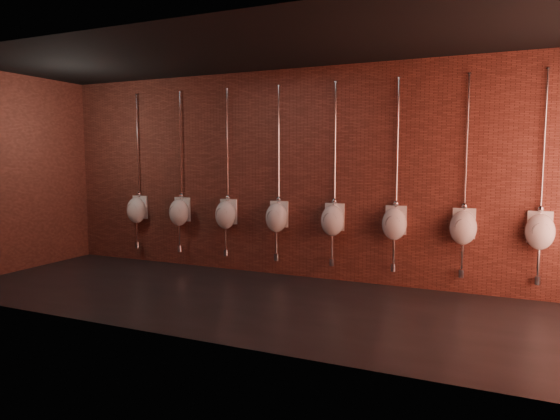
# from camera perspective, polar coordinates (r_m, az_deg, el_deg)

# --- Properties ---
(ground) EXTENTS (8.50, 8.50, 0.00)m
(ground) POSITION_cam_1_polar(r_m,az_deg,el_deg) (6.63, -3.60, -10.23)
(ground) COLOR black
(ground) RESTS_ON ground
(room_shell) EXTENTS (8.54, 3.04, 3.22)m
(room_shell) POSITION_cam_1_polar(r_m,az_deg,el_deg) (6.37, -3.72, 7.42)
(room_shell) COLOR black
(room_shell) RESTS_ON ground
(urinal_0) EXTENTS (0.36, 0.32, 2.71)m
(urinal_0) POSITION_cam_1_polar(r_m,az_deg,el_deg) (9.23, -16.06, 0.08)
(urinal_0) COLOR white
(urinal_0) RESTS_ON ground
(urinal_1) EXTENTS (0.36, 0.32, 2.71)m
(urinal_1) POSITION_cam_1_polar(r_m,az_deg,el_deg) (8.67, -11.44, -0.17)
(urinal_1) COLOR white
(urinal_1) RESTS_ON ground
(urinal_2) EXTENTS (0.36, 0.32, 2.71)m
(urinal_2) POSITION_cam_1_polar(r_m,az_deg,el_deg) (8.18, -6.22, -0.45)
(urinal_2) COLOR white
(urinal_2) RESTS_ON ground
(urinal_3) EXTENTS (0.36, 0.32, 2.71)m
(urinal_3) POSITION_cam_1_polar(r_m,az_deg,el_deg) (7.76, -0.39, -0.76)
(urinal_3) COLOR white
(urinal_3) RESTS_ON ground
(urinal_4) EXTENTS (0.36, 0.32, 2.71)m
(urinal_4) POSITION_cam_1_polar(r_m,az_deg,el_deg) (7.43, 6.04, -1.09)
(urinal_4) COLOR white
(urinal_4) RESTS_ON ground
(urinal_5) EXTENTS (0.36, 0.32, 2.71)m
(urinal_5) POSITION_cam_1_polar(r_m,az_deg,el_deg) (7.21, 12.95, -1.43)
(urinal_5) COLOR white
(urinal_5) RESTS_ON ground
(urinal_6) EXTENTS (0.36, 0.32, 2.71)m
(urinal_6) POSITION_cam_1_polar(r_m,az_deg,el_deg) (7.09, 20.21, -1.77)
(urinal_6) COLOR white
(urinal_6) RESTS_ON ground
(urinal_7) EXTENTS (0.36, 0.32, 2.71)m
(urinal_7) POSITION_cam_1_polar(r_m,az_deg,el_deg) (7.10, 27.58, -2.08)
(urinal_7) COLOR white
(urinal_7) RESTS_ON ground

